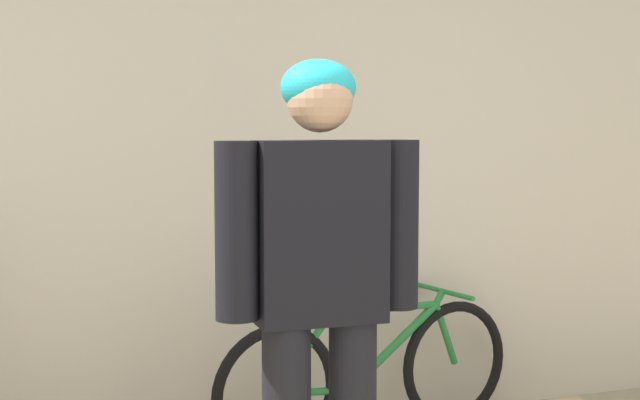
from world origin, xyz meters
The scene contains 3 objects.
wall_back centered at (0.00, 2.40, 1.30)m, with size 8.00×0.07×2.60m.
person centered at (0.01, 1.14, 0.97)m, with size 0.72×0.24×1.70m.
bicycle centered at (0.60, 2.10, 0.33)m, with size 1.59×0.47×0.69m.
Camera 1 is at (-1.00, -1.65, 1.48)m, focal length 50.00 mm.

